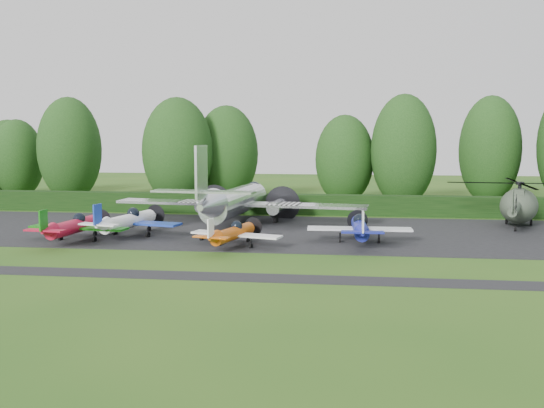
# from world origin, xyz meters

# --- Properties ---
(ground) EXTENTS (160.00, 160.00, 0.00)m
(ground) POSITION_xyz_m (0.00, 0.00, 0.00)
(ground) COLOR #214E16
(ground) RESTS_ON ground
(apron) EXTENTS (70.00, 18.00, 0.01)m
(apron) POSITION_xyz_m (0.00, 10.00, 0.00)
(apron) COLOR black
(apron) RESTS_ON ground
(taxiway_verge) EXTENTS (70.00, 2.00, 0.00)m
(taxiway_verge) POSITION_xyz_m (0.00, -6.00, 0.00)
(taxiway_verge) COLOR black
(taxiway_verge) RESTS_ON ground
(hedgerow) EXTENTS (90.00, 1.60, 2.00)m
(hedgerow) POSITION_xyz_m (0.00, 21.00, 0.00)
(hedgerow) COLOR black
(hedgerow) RESTS_ON ground
(transport_plane) EXTENTS (23.23, 17.81, 7.44)m
(transport_plane) POSITION_xyz_m (0.16, 13.57, 2.08)
(transport_plane) COLOR white
(transport_plane) RESTS_ON ground
(light_plane_red) EXTENTS (7.66, 8.06, 2.95)m
(light_plane_red) POSITION_xyz_m (-10.03, 3.36, 1.23)
(light_plane_red) COLOR #B4102E
(light_plane_red) RESTS_ON ground
(light_plane_white) EXTENTS (8.04, 8.46, 3.09)m
(light_plane_white) POSITION_xyz_m (-6.85, 6.02, 1.29)
(light_plane_white) COLOR white
(light_plane_white) RESTS_ON ground
(light_plane_orange) EXTENTS (6.72, 7.06, 2.58)m
(light_plane_orange) POSITION_xyz_m (2.07, 2.57, 1.07)
(light_plane_orange) COLOR #BD4E0B
(light_plane_orange) RESTS_ON ground
(light_plane_blue) EXTENTS (7.66, 8.06, 2.94)m
(light_plane_blue) POSITION_xyz_m (10.97, 5.33, 1.23)
(light_plane_blue) COLOR navy
(light_plane_blue) RESTS_ON ground
(helicopter) EXTENTS (12.09, 14.15, 3.89)m
(helicopter) POSITION_xyz_m (24.80, 15.33, 2.09)
(helicopter) COLOR #374434
(helicopter) RESTS_ON ground
(tree_0) EXTENTS (6.90, 6.90, 12.34)m
(tree_0) POSITION_xyz_m (26.14, 33.08, 6.16)
(tree_0) COLOR black
(tree_0) RESTS_ON ground
(tree_1) EXTENTS (7.12, 7.12, 12.34)m
(tree_1) POSITION_xyz_m (16.09, 28.96, 6.16)
(tree_1) COLOR black
(tree_1) RESTS_ON ground
(tree_4) EXTENTS (7.44, 7.44, 12.32)m
(tree_4) POSITION_xyz_m (-22.74, 29.63, 6.15)
(tree_4) COLOR black
(tree_4) RESTS_ON ground
(tree_5) EXTENTS (7.91, 7.91, 12.07)m
(tree_5) POSITION_xyz_m (-8.92, 27.33, 6.02)
(tree_5) COLOR black
(tree_5) RESTS_ON ground
(tree_7) EXTENTS (7.50, 7.50, 11.32)m
(tree_7) POSITION_xyz_m (-4.21, 31.68, 5.65)
(tree_7) COLOR black
(tree_7) RESTS_ON ground
(tree_8) EXTENTS (6.65, 6.65, 10.16)m
(tree_8) POSITION_xyz_m (9.66, 30.71, 5.07)
(tree_8) COLOR black
(tree_8) RESTS_ON ground
(tree_9) EXTENTS (6.28, 6.28, 9.78)m
(tree_9) POSITION_xyz_m (-30.78, 32.11, 4.88)
(tree_9) COLOR black
(tree_9) RESTS_ON ground
(tree_10) EXTENTS (7.43, 7.43, 9.79)m
(tree_10) POSITION_xyz_m (-33.00, 34.04, 4.89)
(tree_10) COLOR black
(tree_10) RESTS_ON ground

